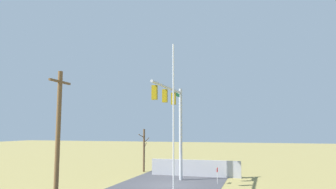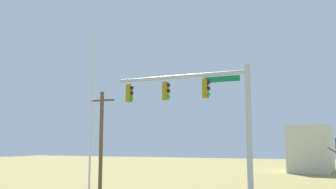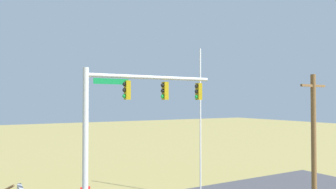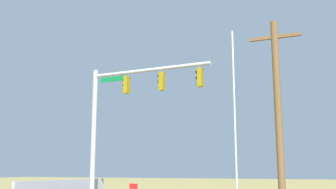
% 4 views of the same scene
% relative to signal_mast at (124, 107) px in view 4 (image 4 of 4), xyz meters
% --- Properties ---
extents(signal_mast, '(7.14, 0.51, 7.71)m').
position_rel_signal_mast_xyz_m(signal_mast, '(0.00, 0.00, 0.00)').
color(signal_mast, '#B2B5BA').
rests_on(signal_mast, ground_plane).
extents(flagpole, '(0.10, 0.10, 9.48)m').
position_rel_signal_mast_xyz_m(flagpole, '(-5.77, -1.52, -0.72)').
color(flagpole, silver).
rests_on(flagpole, ground_plane).
extents(utility_pole, '(1.90, 0.26, 7.52)m').
position_rel_signal_mast_xyz_m(utility_pole, '(-8.83, 4.33, -1.54)').
color(utility_pole, brown).
rests_on(utility_pole, ground_plane).
extents(open_sign, '(0.56, 0.04, 1.22)m').
position_rel_signal_mast_xyz_m(open_sign, '(1.08, -3.22, -4.55)').
color(open_sign, silver).
rests_on(open_sign, ground_plane).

